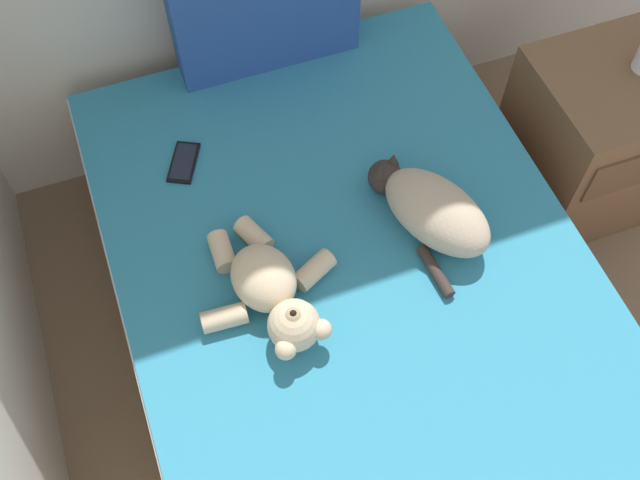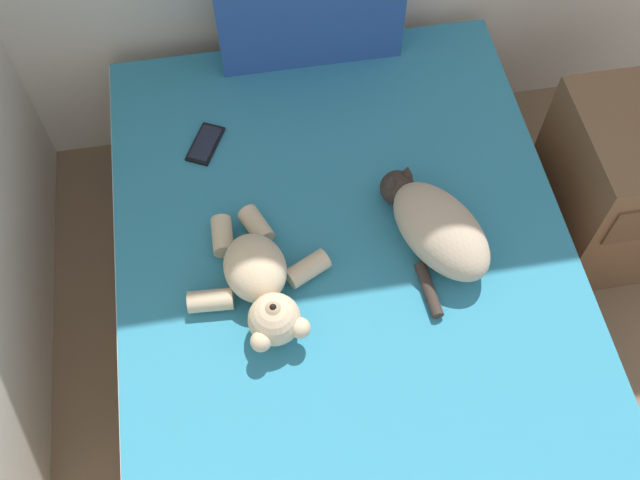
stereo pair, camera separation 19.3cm
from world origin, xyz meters
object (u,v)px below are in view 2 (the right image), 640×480
(bed, at_px, (352,338))
(cell_phone, at_px, (205,144))
(cat, at_px, (436,226))
(teddy_bear, at_px, (261,283))
(nightstand, at_px, (631,182))

(bed, height_order, cell_phone, cell_phone)
(bed, relative_size, cat, 4.52)
(teddy_bear, height_order, nightstand, teddy_bear)
(cat, xyz_separation_m, teddy_bear, (-0.49, -0.09, -0.01))
(bed, height_order, nightstand, nightstand)
(cat, height_order, nightstand, cat)
(cell_phone, height_order, nightstand, nightstand)
(bed, relative_size, cell_phone, 12.17)
(cell_phone, bearing_deg, bed, -59.06)
(cell_phone, distance_m, nightstand, 1.38)
(bed, xyz_separation_m, teddy_bear, (-0.24, 0.05, 0.32))
(bed, relative_size, teddy_bear, 4.41)
(cell_phone, xyz_separation_m, nightstand, (1.35, -0.21, -0.22))
(teddy_bear, distance_m, cell_phone, 0.54)
(teddy_bear, bearing_deg, cell_phone, 101.26)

